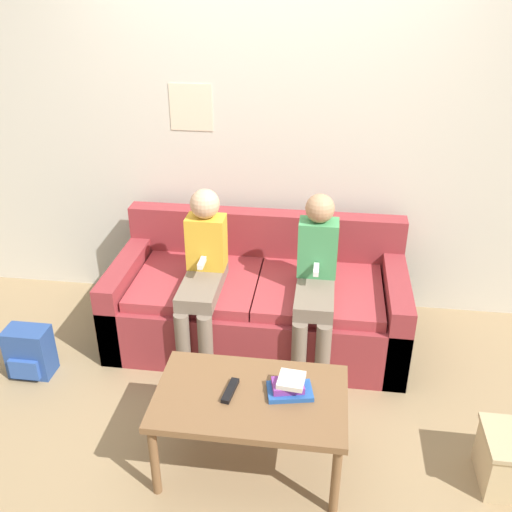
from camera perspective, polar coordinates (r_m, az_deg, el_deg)
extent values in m
plane|color=#937A56|center=(3.54, -0.94, -13.06)|extent=(10.00, 10.00, 0.00)
cube|color=beige|center=(3.90, 1.36, 12.67)|extent=(8.00, 0.06, 2.60)
cube|color=beige|center=(3.93, -6.52, 14.54)|extent=(0.29, 0.00, 0.31)
cube|color=maroon|center=(3.84, 0.20, -5.77)|extent=(1.90, 0.89, 0.39)
cube|color=maroon|center=(3.97, 0.92, 1.88)|extent=(1.90, 0.14, 0.38)
cube|color=maroon|center=(3.99, -12.47, -3.74)|extent=(0.14, 0.89, 0.55)
cube|color=maroon|center=(3.80, 13.56, -5.58)|extent=(0.14, 0.89, 0.55)
cube|color=#A1343A|center=(3.75, -5.94, -2.63)|extent=(0.79, 0.73, 0.07)
cube|color=#A1343A|center=(3.66, 6.37, -3.48)|extent=(0.79, 0.73, 0.07)
cube|color=brown|center=(2.83, -0.54, -13.98)|extent=(0.93, 0.57, 0.04)
cylinder|color=brown|center=(2.90, -10.12, -19.52)|extent=(0.04, 0.04, 0.41)
cylinder|color=brown|center=(2.81, 7.96, -21.34)|extent=(0.04, 0.04, 0.41)
cylinder|color=brown|center=(3.23, -7.56, -13.27)|extent=(0.04, 0.04, 0.41)
cylinder|color=brown|center=(3.15, 8.07, -14.62)|extent=(0.04, 0.04, 0.41)
cylinder|color=#756656|center=(3.51, -7.30, -8.98)|extent=(0.09, 0.09, 0.46)
cylinder|color=#756656|center=(3.48, -5.04, -9.20)|extent=(0.09, 0.09, 0.46)
cube|color=#756656|center=(3.56, -5.37, -2.87)|extent=(0.23, 0.54, 0.09)
cube|color=gold|center=(3.60, -4.97, 1.40)|extent=(0.24, 0.16, 0.34)
sphere|color=tan|center=(3.49, -5.14, 5.22)|extent=(0.18, 0.18, 0.18)
cube|color=white|center=(3.50, -5.44, -0.68)|extent=(0.03, 0.12, 0.03)
cylinder|color=#756656|center=(3.41, 4.29, -9.96)|extent=(0.09, 0.09, 0.46)
cylinder|color=#756656|center=(3.41, 6.67, -10.12)|extent=(0.09, 0.09, 0.46)
cube|color=#756656|center=(3.49, 5.91, -3.65)|extent=(0.23, 0.54, 0.09)
cube|color=#429356|center=(3.52, 6.20, 0.82)|extent=(0.24, 0.16, 0.36)
sphere|color=tan|center=(3.41, 6.42, 4.76)|extent=(0.18, 0.18, 0.18)
cube|color=white|center=(3.42, 6.04, -1.37)|extent=(0.03, 0.12, 0.03)
cube|color=black|center=(2.83, -2.59, -13.30)|extent=(0.06, 0.17, 0.02)
cube|color=#23519E|center=(2.83, 3.39, -13.35)|extent=(0.24, 0.18, 0.02)
cube|color=#7A3389|center=(2.81, 3.20, -12.80)|extent=(0.17, 0.14, 0.03)
cube|color=silver|center=(2.80, 3.55, -12.29)|extent=(0.14, 0.15, 0.03)
cube|color=#284789|center=(3.82, -21.67, -8.85)|extent=(0.26, 0.16, 0.32)
cube|color=#3055A5|center=(3.79, -22.17, -10.48)|extent=(0.18, 0.03, 0.13)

